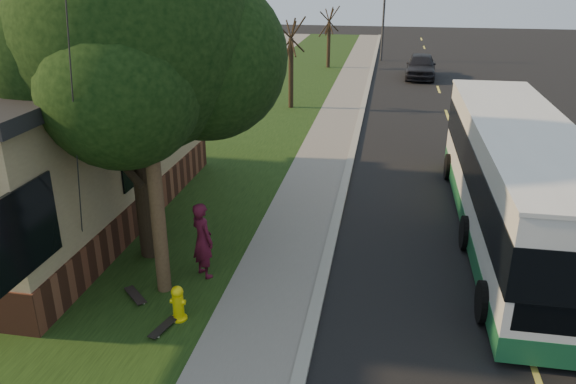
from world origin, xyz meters
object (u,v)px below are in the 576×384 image
object	(u,v)px
traffic_signal	(384,16)
skateboarder	(203,240)
skateboard_spare	(135,295)
bare_tree_near	(291,65)
distant_car	(421,66)
transit_bus	(516,178)
skateboard_main	(163,327)
fire_hydrant	(178,303)
leafy_tree	(135,36)
bare_tree_far	(329,38)
utility_pole	(144,77)

from	to	relation	value
traffic_signal	skateboarder	xyz separation A→B (m)	(-3.14, -32.27, -2.22)
skateboard_spare	bare_tree_near	bearing A→B (deg)	89.08
skateboarder	distant_car	size ratio (longest dim) A/B	0.40
transit_bus	skateboard_spare	xyz separation A→B (m)	(-8.24, -4.58, -1.48)
skateboard_main	fire_hydrant	bearing A→B (deg)	65.70
leafy_tree	bare_tree_far	size ratio (longest dim) A/B	1.94
skateboard_spare	utility_pole	bearing A→B (deg)	42.18
fire_hydrant	transit_bus	xyz separation A→B (m)	(7.06, 5.15, 1.17)
fire_hydrant	leafy_tree	xyz separation A→B (m)	(-1.57, 2.65, 4.73)
bare_tree_far	transit_bus	bearing A→B (deg)	-73.29
bare_tree_far	traffic_signal	distance (m)	5.44
skateboard_main	skateboard_spare	size ratio (longest dim) A/B	1.08
distant_car	utility_pole	bearing A→B (deg)	-100.39
traffic_signal	leafy_tree	bearing A→B (deg)	-98.47
utility_pole	distant_car	world-z (taller)	utility_pole
bare_tree_far	transit_bus	xyz separation A→B (m)	(7.46, -24.85, -0.40)
utility_pole	distant_car	distance (m)	27.50
traffic_signal	skateboard_main	bearing A→B (deg)	-95.44
traffic_signal	skateboard_spare	bearing A→B (deg)	-97.29
transit_bus	skateboard_main	world-z (taller)	transit_bus
utility_pole	skateboarder	size ratio (longest dim) A/B	5.17
transit_bus	traffic_signal	bearing A→B (deg)	97.81
bare_tree_near	skateboard_main	world-z (taller)	bare_tree_near
skateboarder	fire_hydrant	bearing A→B (deg)	130.22
skateboard_spare	distant_car	size ratio (longest dim) A/B	0.16
fire_hydrant	leafy_tree	bearing A→B (deg)	120.67
skateboarder	distant_car	bearing A→B (deg)	-63.60
traffic_signal	distant_car	bearing A→B (deg)	-68.47
traffic_signal	skateboard_main	world-z (taller)	traffic_signal
bare_tree_near	skateboarder	distance (m)	16.34
transit_bus	distant_car	distance (m)	22.37
leafy_tree	skateboard_spare	bearing A→B (deg)	-79.36
bare_tree_near	skateboard_spare	size ratio (longest dim) A/B	6.09
bare_tree_near	leafy_tree	bearing A→B (deg)	-92.50
bare_tree_near	traffic_signal	size ratio (longest dim) A/B	0.78
skateboard_main	skateboard_spare	bearing A→B (deg)	136.33
leafy_tree	traffic_signal	bearing A→B (deg)	81.53
utility_pole	skateboarder	xyz separation A→B (m)	(0.67, 0.74, -3.68)
traffic_signal	distant_car	xyz separation A→B (m)	(2.58, -6.54, -2.41)
skateboard_spare	skateboarder	bearing A→B (deg)	45.61
fire_hydrant	traffic_signal	xyz separation A→B (m)	(3.10, 34.00, 2.73)
fire_hydrant	distant_car	size ratio (longest dim) A/B	0.17
bare_tree_far	traffic_signal	bearing A→B (deg)	48.81
fire_hydrant	distant_car	distance (m)	28.04
utility_pole	skateboard_spare	xyz separation A→B (m)	(-0.47, -0.43, -4.51)
skateboarder	leafy_tree	bearing A→B (deg)	7.97
distant_car	fire_hydrant	bearing A→B (deg)	-98.51
utility_pole	fire_hydrant	bearing A→B (deg)	-54.62
leafy_tree	transit_bus	size ratio (longest dim) A/B	0.70
leafy_tree	skateboard_main	size ratio (longest dim) A/B	10.18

